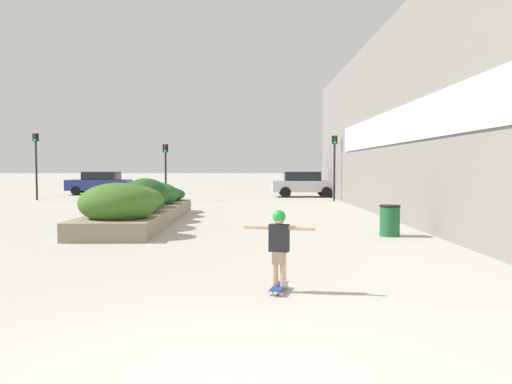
% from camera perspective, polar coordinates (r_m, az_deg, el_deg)
% --- Properties ---
extents(building_wall_right, '(0.67, 37.31, 7.26)m').
position_cam_1_polar(building_wall_right, '(17.29, 17.54, 8.50)').
color(building_wall_right, gray).
rests_on(building_wall_right, ground_plane).
extents(planter_box, '(2.24, 9.41, 1.50)m').
position_cam_1_polar(planter_box, '(17.28, -12.89, -1.38)').
color(planter_box, gray).
rests_on(planter_box, ground_plane).
extents(skateboard, '(0.33, 0.65, 0.09)m').
position_cam_1_polar(skateboard, '(7.68, 2.65, -10.85)').
color(skateboard, navy).
rests_on(skateboard, ground_plane).
extents(skateboarder, '(1.06, 0.35, 1.15)m').
position_cam_1_polar(skateboarder, '(7.54, 2.66, -5.52)').
color(skateboarder, tan).
rests_on(skateboarder, skateboard).
extents(trash_bin, '(0.56, 0.56, 0.85)m').
position_cam_1_polar(trash_bin, '(14.14, 15.04, -3.16)').
color(trash_bin, '#1E5B33').
rests_on(trash_bin, ground_plane).
extents(car_leftmost, '(4.20, 1.94, 1.54)m').
position_cam_1_polar(car_leftmost, '(36.87, 19.54, 1.03)').
color(car_leftmost, black).
rests_on(car_leftmost, ground_plane).
extents(car_center_left, '(4.10, 2.01, 1.59)m').
position_cam_1_polar(car_center_left, '(31.77, 5.48, 0.95)').
color(car_center_left, '#BCBCC1').
rests_on(car_center_left, ground_plane).
extents(car_center_right, '(4.13, 2.02, 1.57)m').
position_cam_1_polar(car_center_right, '(35.67, -17.42, 1.01)').
color(car_center_right, navy).
rests_on(car_center_right, ground_plane).
extents(traffic_light_left, '(0.28, 0.30, 3.16)m').
position_cam_1_polar(traffic_light_left, '(28.26, -10.30, 3.41)').
color(traffic_light_left, black).
rests_on(traffic_light_left, ground_plane).
extents(traffic_light_right, '(0.28, 0.30, 3.63)m').
position_cam_1_polar(traffic_light_right, '(27.96, 8.96, 4.00)').
color(traffic_light_right, black).
rests_on(traffic_light_right, ground_plane).
extents(traffic_light_far_left, '(0.28, 0.30, 3.79)m').
position_cam_1_polar(traffic_light_far_left, '(30.97, -23.85, 3.86)').
color(traffic_light_far_left, black).
rests_on(traffic_light_far_left, ground_plane).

